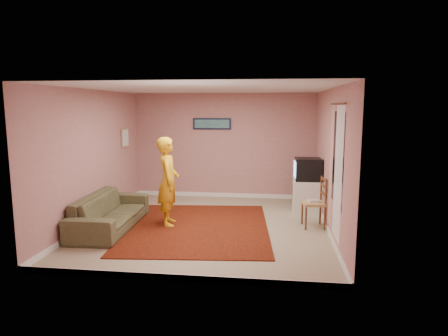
# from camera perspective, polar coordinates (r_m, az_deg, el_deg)

# --- Properties ---
(ground) EXTENTS (5.00, 5.00, 0.00)m
(ground) POSITION_cam_1_polar(r_m,az_deg,el_deg) (7.78, -2.28, -8.24)
(ground) COLOR tan
(ground) RESTS_ON ground
(wall_back) EXTENTS (4.50, 0.02, 2.60)m
(wall_back) POSITION_cam_1_polar(r_m,az_deg,el_deg) (9.96, 0.02, 3.18)
(wall_back) COLOR tan
(wall_back) RESTS_ON ground
(wall_front) EXTENTS (4.50, 0.02, 2.60)m
(wall_front) POSITION_cam_1_polar(r_m,az_deg,el_deg) (5.08, -6.97, -2.39)
(wall_front) COLOR tan
(wall_front) RESTS_ON ground
(wall_left) EXTENTS (0.02, 5.00, 2.60)m
(wall_left) POSITION_cam_1_polar(r_m,az_deg,el_deg) (8.18, -18.10, 1.49)
(wall_left) COLOR tan
(wall_left) RESTS_ON ground
(wall_right) EXTENTS (0.02, 5.00, 2.60)m
(wall_right) POSITION_cam_1_polar(r_m,az_deg,el_deg) (7.47, 14.94, 0.97)
(wall_right) COLOR tan
(wall_right) RESTS_ON ground
(ceiling) EXTENTS (4.50, 5.00, 0.02)m
(ceiling) POSITION_cam_1_polar(r_m,az_deg,el_deg) (7.44, -2.41, 11.27)
(ceiling) COLOR silver
(ceiling) RESTS_ON wall_back
(baseboard_back) EXTENTS (4.50, 0.02, 0.10)m
(baseboard_back) POSITION_cam_1_polar(r_m,az_deg,el_deg) (10.15, 0.01, -3.87)
(baseboard_back) COLOR white
(baseboard_back) RESTS_ON ground
(baseboard_front) EXTENTS (4.50, 0.02, 0.10)m
(baseboard_front) POSITION_cam_1_polar(r_m,az_deg,el_deg) (5.48, -6.69, -15.31)
(baseboard_front) COLOR white
(baseboard_front) RESTS_ON ground
(baseboard_left) EXTENTS (0.02, 5.00, 0.10)m
(baseboard_left) POSITION_cam_1_polar(r_m,az_deg,el_deg) (8.42, -17.62, -6.98)
(baseboard_left) COLOR white
(baseboard_left) RESTS_ON ground
(baseboard_right) EXTENTS (0.02, 5.00, 0.10)m
(baseboard_right) POSITION_cam_1_polar(r_m,az_deg,el_deg) (7.74, 14.50, -8.24)
(baseboard_right) COLOR white
(baseboard_right) RESTS_ON ground
(window) EXTENTS (0.01, 1.10, 1.50)m
(window) POSITION_cam_1_polar(r_m,az_deg,el_deg) (6.57, 15.99, 1.20)
(window) COLOR black
(window) RESTS_ON wall_right
(curtain_sheer) EXTENTS (0.01, 0.75, 2.10)m
(curtain_sheer) POSITION_cam_1_polar(r_m,az_deg,el_deg) (6.45, 15.99, -0.73)
(curtain_sheer) COLOR white
(curtain_sheer) RESTS_ON wall_right
(curtain_floral) EXTENTS (0.01, 0.35, 2.10)m
(curtain_floral) POSITION_cam_1_polar(r_m,az_deg,el_deg) (7.13, 15.02, 0.20)
(curtain_floral) COLOR beige
(curtain_floral) RESTS_ON wall_right
(curtain_rod) EXTENTS (0.02, 1.40, 0.02)m
(curtain_rod) POSITION_cam_1_polar(r_m,az_deg,el_deg) (6.51, 15.93, 8.82)
(curtain_rod) COLOR brown
(curtain_rod) RESTS_ON wall_right
(picture_back) EXTENTS (0.95, 0.04, 0.28)m
(picture_back) POSITION_cam_1_polar(r_m,az_deg,el_deg) (9.93, -1.73, 6.34)
(picture_back) COLOR #131A34
(picture_back) RESTS_ON wall_back
(picture_left) EXTENTS (0.04, 0.38, 0.42)m
(picture_left) POSITION_cam_1_polar(r_m,az_deg,el_deg) (9.60, -13.94, 4.20)
(picture_left) COLOR tan
(picture_left) RESTS_ON wall_left
(area_rug) EXTENTS (2.91, 3.51, 0.02)m
(area_rug) POSITION_cam_1_polar(r_m,az_deg,el_deg) (7.68, -3.75, -8.41)
(area_rug) COLOR black
(area_rug) RESTS_ON ground
(tv_cabinet) EXTENTS (0.58, 0.53, 0.74)m
(tv_cabinet) POSITION_cam_1_polar(r_m,az_deg,el_deg) (8.63, 11.79, -4.15)
(tv_cabinet) COLOR silver
(tv_cabinet) RESTS_ON ground
(crt_tv) EXTENTS (0.56, 0.50, 0.46)m
(crt_tv) POSITION_cam_1_polar(r_m,az_deg,el_deg) (8.52, 11.88, -0.18)
(crt_tv) COLOR black
(crt_tv) RESTS_ON tv_cabinet
(chair_a) EXTENTS (0.44, 0.42, 0.53)m
(chair_a) POSITION_cam_1_polar(r_m,az_deg,el_deg) (9.58, 11.08, -1.47)
(chair_a) COLOR tan
(chair_a) RESTS_ON ground
(dvd_player) EXTENTS (0.38, 0.27, 0.06)m
(dvd_player) POSITION_cam_1_polar(r_m,az_deg,el_deg) (9.59, 11.07, -1.85)
(dvd_player) COLOR #B9B8BD
(dvd_player) RESTS_ON chair_a
(blue_throw) EXTENTS (0.42, 0.05, 0.44)m
(blue_throw) POSITION_cam_1_polar(r_m,az_deg,el_deg) (9.68, 11.06, -0.21)
(blue_throw) COLOR #9ACBFC
(blue_throw) RESTS_ON chair_a
(chair_b) EXTENTS (0.46, 0.48, 0.52)m
(chair_b) POSITION_cam_1_polar(r_m,az_deg,el_deg) (7.73, 12.72, -4.05)
(chair_b) COLOR tan
(chair_b) RESTS_ON ground
(game_console) EXTENTS (0.24, 0.20, 0.04)m
(game_console) POSITION_cam_1_polar(r_m,az_deg,el_deg) (7.75, 12.71, -4.59)
(game_console) COLOR silver
(game_console) RESTS_ON chair_b
(sofa) EXTENTS (0.94, 2.24, 0.65)m
(sofa) POSITION_cam_1_polar(r_m,az_deg,el_deg) (7.83, -15.95, -6.01)
(sofa) COLOR brown
(sofa) RESTS_ON ground
(person) EXTENTS (0.53, 0.69, 1.71)m
(person) POSITION_cam_1_polar(r_m,az_deg,el_deg) (7.72, -7.98, -1.92)
(person) COLOR #ECA916
(person) RESTS_ON ground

